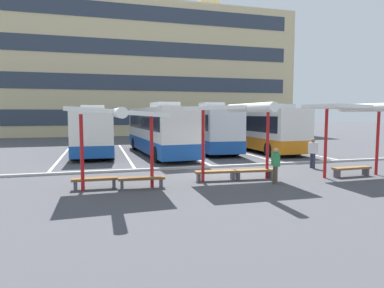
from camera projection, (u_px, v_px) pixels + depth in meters
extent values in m
plane|color=#47474C|center=(227.00, 173.00, 16.73)|extent=(160.00, 160.00, 0.00)
cube|color=#D1BC8C|center=(139.00, 74.00, 51.27)|extent=(44.08, 15.53, 17.95)
cube|color=#2D3847|center=(147.00, 117.00, 44.39)|extent=(40.55, 0.08, 1.97)
cube|color=#2D3847|center=(146.00, 83.00, 43.98)|extent=(40.55, 0.08, 1.97)
cube|color=#2D3847|center=(146.00, 48.00, 43.57)|extent=(40.55, 0.08, 1.97)
cube|color=#2D3847|center=(145.00, 13.00, 43.16)|extent=(40.55, 0.08, 1.97)
cube|color=#D1BC8C|center=(207.00, 11.00, 53.27)|extent=(3.20, 3.20, 2.80)
cube|color=silver|center=(94.00, 130.00, 24.97)|extent=(2.79, 10.72, 2.91)
cube|color=#194C9E|center=(95.00, 144.00, 25.07)|extent=(2.84, 10.77, 0.76)
cube|color=black|center=(94.00, 124.00, 24.93)|extent=(2.81, 9.87, 0.91)
cube|color=black|center=(96.00, 123.00, 30.05)|extent=(2.28, 0.12, 1.75)
cube|color=silver|center=(93.00, 108.00, 23.53)|extent=(1.60, 2.23, 0.36)
cylinder|color=black|center=(82.00, 143.00, 28.39)|extent=(0.32, 1.01, 1.00)
cylinder|color=black|center=(110.00, 142.00, 28.98)|extent=(0.32, 1.01, 1.00)
cylinder|color=black|center=(73.00, 153.00, 21.18)|extent=(0.32, 1.01, 1.00)
cylinder|color=black|center=(112.00, 152.00, 21.78)|extent=(0.32, 1.01, 1.00)
cube|color=silver|center=(160.00, 129.00, 24.05)|extent=(3.36, 11.10, 3.10)
cube|color=#194C9E|center=(160.00, 144.00, 24.15)|extent=(3.41, 11.14, 0.93)
cube|color=black|center=(160.00, 122.00, 24.00)|extent=(3.33, 10.23, 0.93)
cube|color=black|center=(144.00, 122.00, 29.12)|extent=(2.26, 0.25, 1.86)
cube|color=silver|center=(165.00, 105.00, 22.61)|extent=(1.70, 2.31, 0.36)
cylinder|color=black|center=(134.00, 144.00, 27.40)|extent=(0.37, 1.02, 1.00)
cylinder|color=black|center=(162.00, 143.00, 28.20)|extent=(0.37, 1.02, 1.00)
cylinder|color=black|center=(157.00, 155.00, 20.15)|extent=(0.37, 1.02, 1.00)
cylinder|color=black|center=(194.00, 153.00, 20.95)|extent=(0.37, 1.02, 1.00)
cube|color=silver|center=(207.00, 127.00, 27.17)|extent=(3.10, 11.11, 3.17)
cube|color=#194C9E|center=(207.00, 141.00, 27.28)|extent=(3.14, 11.15, 0.86)
cube|color=black|center=(207.00, 121.00, 27.13)|extent=(3.08, 10.23, 1.09)
cube|color=black|center=(192.00, 121.00, 32.45)|extent=(2.19, 0.20, 1.90)
cube|color=silver|center=(211.00, 105.00, 25.68)|extent=(1.61, 2.28, 0.36)
cylinder|color=black|center=(184.00, 140.00, 30.84)|extent=(0.36, 1.02, 1.00)
cylinder|color=black|center=(208.00, 140.00, 31.33)|extent=(0.36, 1.02, 1.00)
cylinder|color=black|center=(205.00, 149.00, 23.27)|extent=(0.36, 1.02, 1.00)
cylinder|color=black|center=(236.00, 148.00, 23.76)|extent=(0.36, 1.02, 1.00)
cube|color=silver|center=(260.00, 128.00, 26.78)|extent=(2.76, 10.28, 3.05)
cube|color=orange|center=(260.00, 141.00, 26.88)|extent=(2.80, 10.32, 0.90)
cube|color=black|center=(260.00, 123.00, 26.74)|extent=(2.77, 9.46, 1.14)
cube|color=black|center=(234.00, 122.00, 31.59)|extent=(2.23, 0.13, 1.83)
cube|color=silver|center=(269.00, 106.00, 25.40)|extent=(1.57, 2.23, 0.36)
cylinder|color=black|center=(229.00, 141.00, 29.91)|extent=(0.32, 1.01, 1.00)
cylinder|color=black|center=(253.00, 141.00, 30.58)|extent=(0.32, 1.01, 1.00)
cylinder|color=black|center=(269.00, 149.00, 23.21)|extent=(0.32, 1.01, 1.00)
cylinder|color=black|center=(298.00, 148.00, 23.89)|extent=(0.32, 1.01, 1.00)
cube|color=white|center=(63.00, 156.00, 23.54)|extent=(0.16, 14.00, 0.01)
cube|color=white|center=(125.00, 154.00, 24.70)|extent=(0.16, 14.00, 0.01)
cube|color=white|center=(182.00, 152.00, 25.87)|extent=(0.16, 14.00, 0.01)
cube|color=white|center=(234.00, 150.00, 27.03)|extent=(0.16, 14.00, 0.01)
cube|color=white|center=(281.00, 149.00, 28.19)|extent=(0.16, 14.00, 0.01)
cylinder|color=red|center=(82.00, 153.00, 12.80)|extent=(0.14, 0.14, 2.95)
cylinder|color=red|center=(152.00, 151.00, 13.52)|extent=(0.14, 0.14, 2.95)
cube|color=white|center=(117.00, 112.00, 13.02)|extent=(3.70, 2.73, 0.41)
cylinder|color=white|center=(119.00, 113.00, 11.86)|extent=(0.36, 3.70, 0.36)
cube|color=brown|center=(95.00, 179.00, 13.16)|extent=(1.76, 0.43, 0.10)
cube|color=#4C4C51|center=(76.00, 186.00, 12.99)|extent=(0.12, 0.34, 0.35)
cube|color=#4C4C51|center=(114.00, 184.00, 13.37)|extent=(0.12, 0.34, 0.35)
cube|color=brown|center=(142.00, 178.00, 13.31)|extent=(1.87, 0.54, 0.10)
cube|color=#4C4C51|center=(122.00, 185.00, 13.18)|extent=(0.14, 0.34, 0.35)
cube|color=#4C4C51|center=(161.00, 183.00, 13.49)|extent=(0.14, 0.34, 0.35)
cylinder|color=red|center=(203.00, 146.00, 14.39)|extent=(0.14, 0.14, 3.16)
cylinder|color=red|center=(268.00, 144.00, 15.21)|extent=(0.14, 0.14, 3.16)
cube|color=white|center=(237.00, 108.00, 14.65)|extent=(4.09, 2.80, 0.26)
cylinder|color=white|center=(249.00, 108.00, 13.45)|extent=(0.36, 4.09, 0.36)
cube|color=brown|center=(216.00, 172.00, 14.81)|extent=(1.89, 0.56, 0.10)
cube|color=#4C4C51|center=(199.00, 177.00, 14.67)|extent=(0.14, 0.34, 0.35)
cube|color=#4C4C51|center=(233.00, 176.00, 14.98)|extent=(0.14, 0.34, 0.35)
cube|color=brown|center=(254.00, 170.00, 15.14)|extent=(1.90, 0.56, 0.10)
cube|color=#4C4C51|center=(238.00, 176.00, 15.01)|extent=(0.14, 0.34, 0.35)
cube|color=#4C4C51|center=(270.00, 175.00, 15.32)|extent=(0.14, 0.34, 0.35)
cylinder|color=red|center=(326.00, 144.00, 15.34)|extent=(0.14, 0.14, 3.19)
cylinder|color=red|center=(378.00, 142.00, 16.12)|extent=(0.14, 0.14, 3.19)
cube|color=white|center=(354.00, 107.00, 15.58)|extent=(3.93, 2.56, 0.25)
cylinder|color=white|center=(373.00, 107.00, 14.49)|extent=(0.36, 3.93, 0.36)
cube|color=brown|center=(352.00, 168.00, 15.80)|extent=(2.01, 0.50, 0.10)
cube|color=#4C4C51|center=(337.00, 174.00, 15.56)|extent=(0.13, 0.34, 0.35)
cube|color=#4C4C51|center=(366.00, 172.00, 16.08)|extent=(0.13, 0.34, 0.35)
cube|color=#ADADA8|center=(215.00, 166.00, 18.41)|extent=(44.00, 0.24, 0.12)
cylinder|color=brown|center=(274.00, 175.00, 14.21)|extent=(0.14, 0.14, 0.77)
cylinder|color=brown|center=(276.00, 175.00, 14.06)|extent=(0.14, 0.14, 0.77)
cube|color=#338C4C|center=(276.00, 159.00, 14.07)|extent=(0.27, 0.47, 0.57)
sphere|color=tan|center=(276.00, 150.00, 14.04)|extent=(0.21, 0.21, 0.21)
cylinder|color=#33384C|center=(311.00, 160.00, 18.33)|extent=(0.14, 0.14, 0.81)
cylinder|color=#33384C|center=(314.00, 161.00, 18.21)|extent=(0.14, 0.14, 0.81)
cube|color=silver|center=(313.00, 148.00, 18.20)|extent=(0.39, 0.52, 0.60)
sphere|color=#936B4C|center=(313.00, 140.00, 18.17)|extent=(0.22, 0.22, 0.22)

